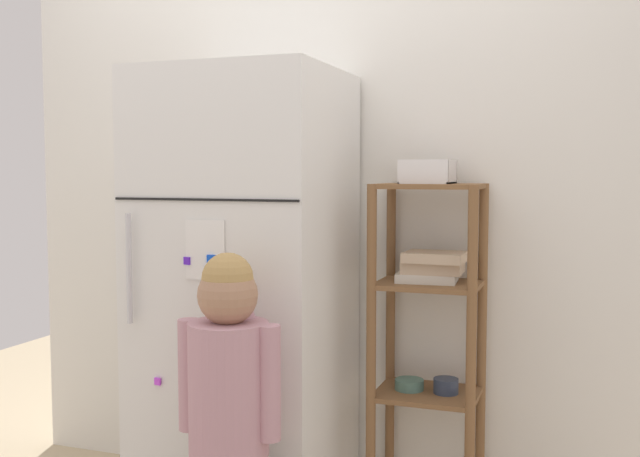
{
  "coord_description": "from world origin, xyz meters",
  "views": [
    {
      "loc": [
        1.08,
        -2.52,
        1.32
      ],
      "look_at": [
        0.17,
        0.02,
        1.12
      ],
      "focal_mm": 41.65,
      "sensor_mm": 36.0,
      "label": 1
    }
  ],
  "objects_px": {
    "refrigerator": "(246,297)",
    "pantry_shelf_unit": "(429,313)",
    "child_standing": "(229,388)",
    "fruit_bin": "(430,174)"
  },
  "relations": [
    {
      "from": "child_standing",
      "to": "pantry_shelf_unit",
      "type": "relative_size",
      "value": 0.84
    },
    {
      "from": "refrigerator",
      "to": "child_standing",
      "type": "height_order",
      "value": "refrigerator"
    },
    {
      "from": "pantry_shelf_unit",
      "to": "refrigerator",
      "type": "bearing_deg",
      "value": -165.9
    },
    {
      "from": "refrigerator",
      "to": "pantry_shelf_unit",
      "type": "distance_m",
      "value": 0.69
    },
    {
      "from": "pantry_shelf_unit",
      "to": "fruit_bin",
      "type": "xyz_separation_m",
      "value": [
        -0.0,
        0.02,
        0.52
      ]
    },
    {
      "from": "child_standing",
      "to": "fruit_bin",
      "type": "distance_m",
      "value": 1.07
    },
    {
      "from": "child_standing",
      "to": "refrigerator",
      "type": "bearing_deg",
      "value": 109.28
    },
    {
      "from": "pantry_shelf_unit",
      "to": "fruit_bin",
      "type": "distance_m",
      "value": 0.52
    },
    {
      "from": "child_standing",
      "to": "fruit_bin",
      "type": "xyz_separation_m",
      "value": [
        0.49,
        0.68,
        0.66
      ]
    },
    {
      "from": "fruit_bin",
      "to": "child_standing",
      "type": "bearing_deg",
      "value": -125.79
    }
  ]
}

